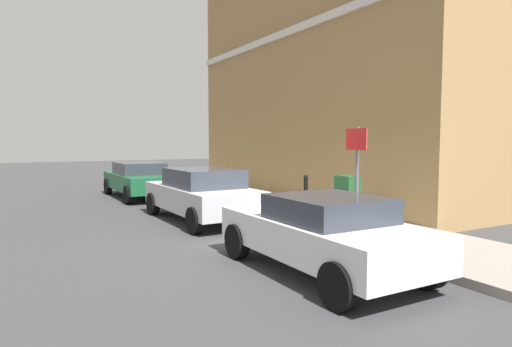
# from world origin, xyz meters

# --- Properties ---
(ground) EXTENTS (80.00, 80.00, 0.00)m
(ground) POSITION_xyz_m (0.00, 0.00, 0.00)
(ground) COLOR #38383A
(sidewalk) EXTENTS (2.66, 30.00, 0.15)m
(sidewalk) POSITION_xyz_m (1.87, 6.00, 0.07)
(sidewalk) COLOR gray
(sidewalk) RESTS_ON ground
(corner_building) EXTENTS (7.89, 13.23, 9.20)m
(corner_building) POSITION_xyz_m (7.10, 4.61, 4.60)
(corner_building) COLOR #9E7A4C
(corner_building) RESTS_ON ground
(car_white) EXTENTS (1.88, 3.97, 1.28)m
(car_white) POSITION_xyz_m (-0.84, -2.96, 0.68)
(car_white) COLOR silver
(car_white) RESTS_ON ground
(car_silver) EXTENTS (2.01, 4.28, 1.42)m
(car_silver) POSITION_xyz_m (-0.79, 2.38, 0.75)
(car_silver) COLOR #B7B7BC
(car_silver) RESTS_ON ground
(car_green) EXTENTS (1.97, 4.43, 1.34)m
(car_green) POSITION_xyz_m (-1.00, 8.09, 0.71)
(car_green) COLOR #195933
(car_green) RESTS_ON ground
(utility_cabinet) EXTENTS (0.46, 0.61, 1.15)m
(utility_cabinet) POSITION_xyz_m (2.04, -0.24, 0.68)
(utility_cabinet) COLOR #1E4C28
(utility_cabinet) RESTS_ON sidewalk
(bollard_near_cabinet) EXTENTS (0.14, 0.14, 1.04)m
(bollard_near_cabinet) POSITION_xyz_m (2.14, 1.66, 0.70)
(bollard_near_cabinet) COLOR black
(bollard_near_cabinet) RESTS_ON sidewalk
(bollard_far_kerb) EXTENTS (0.14, 0.14, 1.04)m
(bollard_far_kerb) POSITION_xyz_m (0.79, 3.52, 0.70)
(bollard_far_kerb) COLOR black
(bollard_far_kerb) RESTS_ON sidewalk
(street_sign) EXTENTS (0.08, 0.60, 2.30)m
(street_sign) POSITION_xyz_m (0.91, -1.81, 1.66)
(street_sign) COLOR #59595B
(street_sign) RESTS_ON sidewalk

